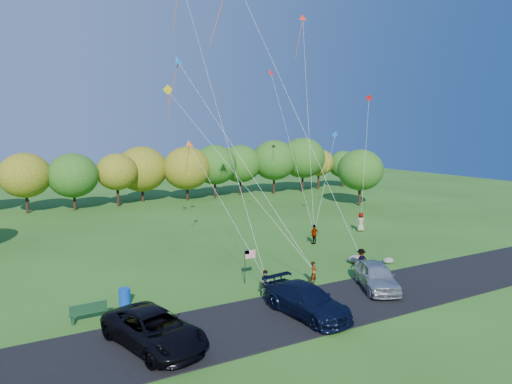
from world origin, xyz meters
The scene contains 17 objects.
ground centered at (0.00, 0.00, 0.00)m, with size 140.00×140.00×0.00m, color #265518.
asphalt_lane centered at (0.00, -4.00, 0.03)m, with size 44.00×6.00×0.06m, color black.
treeline centered at (3.67, 36.56, 4.90)m, with size 77.05×27.51×8.49m.
minivan_dark centered at (-11.30, -4.16, 0.88)m, with size 2.74×5.93×1.65m, color black.
minivan_navy centered at (-3.07, -4.57, 0.87)m, with size 2.28×5.60×1.62m, color black.
minivan_silver centered at (3.16, -3.28, 0.89)m, with size 1.97×4.89×1.67m, color #B0B6BC.
flyer_a centered at (0.12, -0.80, 0.81)m, with size 0.59×0.39×1.61m, color #4C4C59.
flyer_b centered at (-3.43, -0.80, 0.78)m, with size 0.76×0.59×1.56m, color #4C4C59.
flyer_c centered at (4.86, 0.07, 0.82)m, with size 1.06×0.61×1.64m, color #4C4C59.
flyer_d centered at (6.55, 8.05, 0.87)m, with size 1.02×0.43×1.75m, color #4C4C59.
flyer_e centered at (13.59, 9.96, 0.95)m, with size 0.92×0.60×1.89m, color #4C4C59.
park_bench centered at (-13.52, 0.28, 0.56)m, with size 1.89×0.49×1.04m.
trash_barrel centered at (-11.33, 1.73, 0.49)m, with size 0.65×0.65×0.98m, color #0B39AD.
flag_assembly centered at (-3.36, 1.67, 1.66)m, with size 0.83×0.54×2.25m.
boulder_near centered at (5.91, 1.87, 0.29)m, with size 1.18×0.92×0.59m, color gray.
boulder_far centered at (7.99, 0.55, 0.23)m, with size 0.87×0.73×0.45m, color gray.
kites_aloft centered at (0.84, 13.24, 19.02)m, with size 21.12×10.94×16.66m.
Camera 1 is at (-16.74, -23.88, 9.99)m, focal length 32.00 mm.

